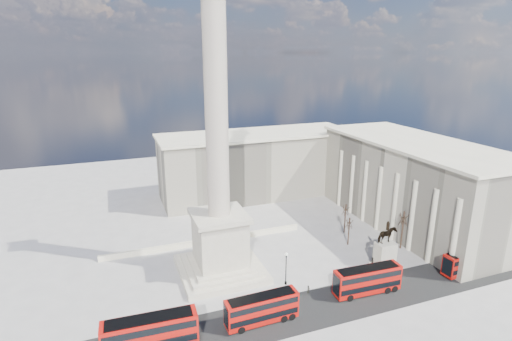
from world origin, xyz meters
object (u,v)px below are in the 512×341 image
at_px(nelsons_column, 219,202).
at_px(red_bus_c, 368,280).
at_px(red_bus_a, 151,333).
at_px(victorian_lamp, 286,266).
at_px(red_bus_b, 262,309).
at_px(equestrian_statue, 385,251).
at_px(pedestrian_crossing, 345,271).
at_px(red_bus_d, 469,261).
at_px(pedestrian_standing, 372,262).
at_px(pedestrian_walking, 308,290).

relative_size(nelsons_column, red_bus_c, 4.52).
relative_size(red_bus_a, victorian_lamp, 2.10).
xyz_separation_m(red_bus_a, red_bus_b, (15.12, 0.15, -0.29)).
relative_size(equestrian_statue, pedestrian_crossing, 5.58).
relative_size(red_bus_a, red_bus_d, 1.17).
distance_m(red_bus_b, equestrian_statue, 26.60).
relative_size(red_bus_b, pedestrian_standing, 6.44).
relative_size(red_bus_d, pedestrian_crossing, 6.48).
relative_size(nelsons_column, victorian_lamp, 8.77).
distance_m(nelsons_column, red_bus_d, 43.99).
bearing_deg(pedestrian_crossing, pedestrian_walking, 73.78).
xyz_separation_m(red_bus_d, victorian_lamp, (-30.96, 7.59, 1.21)).
height_order(pedestrian_walking, pedestrian_standing, pedestrian_standing).
xyz_separation_m(nelsons_column, victorian_lamp, (8.89, -7.61, -9.57)).
xyz_separation_m(red_bus_b, red_bus_c, (18.10, 0.92, 0.10)).
distance_m(red_bus_a, pedestrian_crossing, 33.53).
height_order(nelsons_column, pedestrian_standing, nelsons_column).
bearing_deg(red_bus_b, victorian_lamp, 45.51).
height_order(red_bus_c, pedestrian_standing, red_bus_c).
xyz_separation_m(red_bus_d, pedestrian_standing, (-14.16, 7.55, -1.32)).
xyz_separation_m(equestrian_statue, pedestrian_crossing, (-8.05, -0.12, -2.27)).
xyz_separation_m(equestrian_statue, pedestrian_walking, (-16.52, -2.87, -2.27)).
relative_size(nelsons_column, pedestrian_crossing, 31.87).
bearing_deg(equestrian_statue, red_bus_d, -28.05).
bearing_deg(red_bus_b, red_bus_d, -1.40).
relative_size(red_bus_b, equestrian_statue, 1.20).
xyz_separation_m(red_bus_c, pedestrian_walking, (-8.86, 2.82, -1.54)).
bearing_deg(victorian_lamp, pedestrian_standing, -0.13).
bearing_deg(red_bus_c, pedestrian_crossing, 96.62).
bearing_deg(pedestrian_walking, nelsons_column, 108.98).
height_order(victorian_lamp, pedestrian_standing, victorian_lamp).
height_order(red_bus_a, pedestrian_standing, red_bus_a).
relative_size(red_bus_c, pedestrian_standing, 6.76).
height_order(red_bus_a, equestrian_statue, equestrian_statue).
distance_m(red_bus_c, pedestrian_crossing, 5.79).
distance_m(red_bus_c, pedestrian_standing, 8.98).
xyz_separation_m(pedestrian_standing, pedestrian_crossing, (-6.22, -1.10, -0.03)).
bearing_deg(pedestrian_standing, red_bus_b, -26.63).
bearing_deg(pedestrian_crossing, pedestrian_standing, -114.19).
distance_m(red_bus_a, victorian_lamp, 23.58).
distance_m(red_bus_a, equestrian_statue, 41.43).
bearing_deg(nelsons_column, pedestrian_crossing, -24.19).
height_order(red_bus_d, pedestrian_walking, red_bus_d).
bearing_deg(red_bus_b, red_bus_c, 1.45).
xyz_separation_m(red_bus_b, pedestrian_crossing, (17.70, 6.49, -1.44)).
distance_m(nelsons_column, pedestrian_walking, 20.01).
relative_size(victorian_lamp, pedestrian_walking, 3.61).
xyz_separation_m(red_bus_c, red_bus_d, (19.98, -0.88, -0.19)).
distance_m(equestrian_statue, pedestrian_walking, 16.92).
xyz_separation_m(victorian_lamp, equestrian_statue, (18.64, -1.02, -0.29)).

